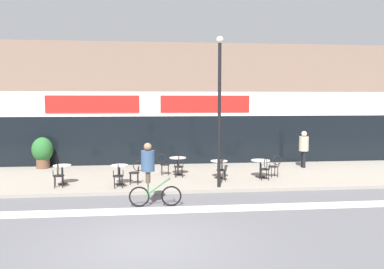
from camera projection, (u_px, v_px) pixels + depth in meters
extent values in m
plane|color=#5B5B60|center=(147.00, 243.00, 8.74)|extent=(120.00, 120.00, 0.00)
cube|color=gray|center=(150.00, 177.00, 15.91)|extent=(40.00, 5.50, 0.12)
cube|color=#7F6656|center=(150.00, 105.00, 20.33)|extent=(40.00, 4.00, 6.13)
cube|color=black|center=(150.00, 140.00, 18.54)|extent=(38.80, 0.10, 2.40)
cube|color=white|center=(150.00, 104.00, 18.40)|extent=(39.20, 0.14, 1.20)
cube|color=red|center=(93.00, 104.00, 18.05)|extent=(4.46, 0.08, 0.84)
cube|color=red|center=(205.00, 104.00, 18.61)|extent=(4.46, 0.08, 0.84)
cube|color=silver|center=(149.00, 211.00, 11.29)|extent=(36.00, 0.70, 0.01)
cylinder|color=black|center=(63.00, 184.00, 14.33)|extent=(0.37, 0.37, 0.02)
cylinder|color=black|center=(62.00, 175.00, 14.29)|extent=(0.07, 0.07, 0.71)
cylinder|color=silver|center=(62.00, 165.00, 14.26)|extent=(0.67, 0.67, 0.02)
cylinder|color=black|center=(120.00, 184.00, 14.27)|extent=(0.36, 0.36, 0.02)
cylinder|color=black|center=(120.00, 175.00, 14.24)|extent=(0.07, 0.07, 0.72)
cylinder|color=silver|center=(119.00, 165.00, 14.21)|extent=(0.65, 0.65, 0.02)
cylinder|color=black|center=(178.00, 174.00, 16.16)|extent=(0.40, 0.40, 0.02)
cylinder|color=black|center=(178.00, 166.00, 16.13)|extent=(0.07, 0.07, 0.71)
cylinder|color=silver|center=(178.00, 158.00, 16.10)|extent=(0.72, 0.72, 0.02)
cylinder|color=black|center=(219.00, 178.00, 15.43)|extent=(0.38, 0.38, 0.02)
cylinder|color=black|center=(219.00, 170.00, 15.40)|extent=(0.07, 0.07, 0.69)
cylinder|color=silver|center=(219.00, 161.00, 15.37)|extent=(0.70, 0.70, 0.02)
cylinder|color=black|center=(260.00, 177.00, 15.59)|extent=(0.44, 0.44, 0.02)
cylinder|color=black|center=(260.00, 169.00, 15.56)|extent=(0.07, 0.07, 0.69)
cylinder|color=silver|center=(261.00, 160.00, 15.53)|extent=(0.79, 0.79, 0.02)
cylinder|color=black|center=(59.00, 176.00, 13.74)|extent=(0.45, 0.45, 0.03)
cylinder|color=black|center=(55.00, 181.00, 13.87)|extent=(0.03, 0.03, 0.42)
cylinder|color=black|center=(63.00, 181.00, 13.93)|extent=(0.03, 0.03, 0.42)
cylinder|color=black|center=(54.00, 183.00, 13.59)|extent=(0.03, 0.03, 0.42)
cylinder|color=black|center=(62.00, 182.00, 13.66)|extent=(0.03, 0.03, 0.42)
torus|color=black|center=(58.00, 170.00, 13.55)|extent=(0.08, 0.41, 0.41)
cylinder|color=black|center=(53.00, 173.00, 13.53)|extent=(0.03, 0.03, 0.23)
cylinder|color=black|center=(63.00, 173.00, 13.60)|extent=(0.03, 0.03, 0.23)
cylinder|color=black|center=(118.00, 176.00, 13.69)|extent=(0.45, 0.45, 0.03)
cylinder|color=black|center=(114.00, 181.00, 13.81)|extent=(0.03, 0.03, 0.42)
cylinder|color=black|center=(122.00, 181.00, 13.88)|extent=(0.03, 0.03, 0.42)
cylinder|color=black|center=(114.00, 183.00, 13.54)|extent=(0.03, 0.03, 0.42)
cylinder|color=black|center=(122.00, 183.00, 13.61)|extent=(0.03, 0.03, 0.42)
torus|color=black|center=(118.00, 170.00, 13.50)|extent=(0.09, 0.41, 0.41)
cylinder|color=black|center=(113.00, 174.00, 13.47)|extent=(0.03, 0.03, 0.23)
cylinder|color=black|center=(123.00, 173.00, 13.55)|extent=(0.03, 0.03, 0.23)
cylinder|color=black|center=(134.00, 173.00, 14.29)|extent=(0.42, 0.42, 0.03)
cylinder|color=black|center=(130.00, 179.00, 14.16)|extent=(0.03, 0.03, 0.42)
cylinder|color=black|center=(131.00, 178.00, 14.44)|extent=(0.03, 0.03, 0.42)
cylinder|color=black|center=(137.00, 179.00, 14.18)|extent=(0.03, 0.03, 0.42)
cylinder|color=black|center=(138.00, 178.00, 14.46)|extent=(0.03, 0.03, 0.42)
torus|color=black|center=(138.00, 166.00, 14.28)|extent=(0.41, 0.05, 0.41)
cylinder|color=black|center=(138.00, 170.00, 14.12)|extent=(0.03, 0.03, 0.23)
cylinder|color=black|center=(139.00, 169.00, 14.46)|extent=(0.03, 0.03, 0.23)
cylinder|color=black|center=(179.00, 167.00, 15.58)|extent=(0.41, 0.41, 0.03)
cylinder|color=black|center=(175.00, 171.00, 15.73)|extent=(0.03, 0.03, 0.42)
cylinder|color=black|center=(182.00, 171.00, 15.75)|extent=(0.03, 0.03, 0.42)
cylinder|color=black|center=(175.00, 173.00, 15.45)|extent=(0.03, 0.03, 0.42)
cylinder|color=black|center=(182.00, 173.00, 15.47)|extent=(0.03, 0.03, 0.42)
torus|color=black|center=(179.00, 161.00, 15.39)|extent=(0.03, 0.41, 0.41)
cylinder|color=black|center=(175.00, 164.00, 15.38)|extent=(0.03, 0.03, 0.23)
cylinder|color=black|center=(183.00, 164.00, 15.41)|extent=(0.03, 0.03, 0.23)
cylinder|color=black|center=(165.00, 165.00, 16.07)|extent=(0.43, 0.43, 0.03)
cylinder|color=black|center=(168.00, 169.00, 16.23)|extent=(0.03, 0.03, 0.42)
cylinder|color=black|center=(168.00, 170.00, 15.96)|extent=(0.03, 0.03, 0.42)
cylinder|color=black|center=(162.00, 169.00, 16.22)|extent=(0.03, 0.03, 0.42)
cylinder|color=black|center=(162.00, 170.00, 15.95)|extent=(0.03, 0.03, 0.42)
torus|color=black|center=(161.00, 159.00, 16.04)|extent=(0.41, 0.06, 0.41)
cylinder|color=black|center=(161.00, 161.00, 16.22)|extent=(0.03, 0.03, 0.23)
cylinder|color=black|center=(161.00, 162.00, 15.88)|extent=(0.03, 0.03, 0.23)
cylinder|color=black|center=(221.00, 170.00, 14.85)|extent=(0.43, 0.43, 0.03)
cylinder|color=black|center=(218.00, 175.00, 15.00)|extent=(0.03, 0.03, 0.42)
cylinder|color=black|center=(225.00, 175.00, 15.01)|extent=(0.03, 0.03, 0.42)
cylinder|color=black|center=(218.00, 176.00, 14.73)|extent=(0.03, 0.03, 0.42)
cylinder|color=black|center=(225.00, 176.00, 14.73)|extent=(0.03, 0.03, 0.42)
torus|color=black|center=(222.00, 164.00, 14.65)|extent=(0.06, 0.41, 0.41)
cylinder|color=black|center=(218.00, 168.00, 14.66)|extent=(0.03, 0.03, 0.23)
cylinder|color=black|center=(226.00, 168.00, 14.67)|extent=(0.03, 0.03, 0.23)
cylinder|color=black|center=(264.00, 169.00, 15.01)|extent=(0.41, 0.41, 0.03)
cylinder|color=black|center=(260.00, 174.00, 15.16)|extent=(0.03, 0.03, 0.42)
cylinder|color=black|center=(267.00, 174.00, 15.18)|extent=(0.03, 0.03, 0.42)
cylinder|color=black|center=(262.00, 176.00, 14.88)|extent=(0.03, 0.03, 0.42)
cylinder|color=black|center=(269.00, 175.00, 14.90)|extent=(0.03, 0.03, 0.42)
torus|color=black|center=(266.00, 164.00, 14.82)|extent=(0.03, 0.41, 0.41)
cylinder|color=black|center=(261.00, 167.00, 14.81)|extent=(0.03, 0.03, 0.23)
cylinder|color=black|center=(270.00, 167.00, 14.84)|extent=(0.03, 0.03, 0.23)
cylinder|color=black|center=(273.00, 167.00, 15.61)|extent=(0.45, 0.45, 0.03)
cylinder|color=black|center=(271.00, 173.00, 15.46)|extent=(0.03, 0.03, 0.42)
cylinder|color=black|center=(269.00, 171.00, 15.74)|extent=(0.03, 0.03, 0.42)
cylinder|color=black|center=(278.00, 172.00, 15.53)|extent=(0.03, 0.03, 0.42)
cylinder|color=black|center=(275.00, 171.00, 15.80)|extent=(0.03, 0.03, 0.42)
torus|color=black|center=(277.00, 160.00, 15.62)|extent=(0.41, 0.08, 0.41)
cylinder|color=black|center=(279.00, 164.00, 15.47)|extent=(0.03, 0.03, 0.23)
cylinder|color=black|center=(275.00, 163.00, 15.80)|extent=(0.03, 0.03, 0.23)
cylinder|color=brown|center=(43.00, 163.00, 17.59)|extent=(0.60, 0.60, 0.48)
ellipsoid|color=#28662D|center=(42.00, 149.00, 17.52)|extent=(0.96, 0.96, 1.15)
cylinder|color=black|center=(219.00, 116.00, 13.59)|extent=(0.12, 0.12, 5.27)
sphere|color=beige|center=(220.00, 40.00, 13.34)|extent=(0.26, 0.26, 0.26)
torus|color=black|center=(171.00, 196.00, 11.76)|extent=(0.65, 0.07, 0.65)
torus|color=black|center=(139.00, 197.00, 11.68)|extent=(0.65, 0.07, 0.65)
cylinder|color=#2D753D|center=(157.00, 188.00, 11.70)|extent=(0.78, 0.06, 0.59)
cylinder|color=#2D753D|center=(148.00, 189.00, 11.68)|extent=(0.04, 0.04, 0.45)
cylinder|color=#2D753D|center=(170.00, 179.00, 11.70)|extent=(0.04, 0.48, 0.03)
cylinder|color=#4C3D2D|center=(148.00, 176.00, 11.72)|extent=(0.15, 0.15, 0.35)
cylinder|color=#4C3D2D|center=(148.00, 177.00, 11.56)|extent=(0.15, 0.15, 0.35)
cylinder|color=#334C70|center=(148.00, 161.00, 11.59)|extent=(0.43, 0.43, 0.64)
sphere|color=#9E7051|center=(148.00, 147.00, 11.55)|extent=(0.24, 0.24, 0.24)
cylinder|color=black|center=(304.00, 159.00, 17.69)|extent=(0.17, 0.17, 0.79)
cylinder|color=black|center=(303.00, 159.00, 17.86)|extent=(0.17, 0.17, 0.79)
cylinder|color=#B2A38E|center=(304.00, 144.00, 17.71)|extent=(0.49, 0.49, 0.69)
sphere|color=beige|center=(304.00, 134.00, 17.66)|extent=(0.26, 0.26, 0.26)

